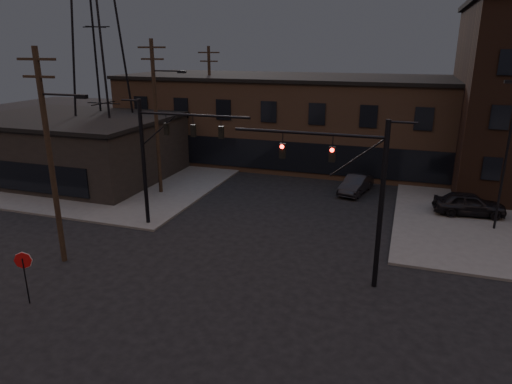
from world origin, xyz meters
The scene contains 14 objects.
ground centered at (0.00, 0.00, 0.00)m, with size 140.00×140.00×0.00m, color black.
sidewalk_nw centered at (-22.00, 22.00, 0.07)m, with size 30.00×30.00×0.15m, color #474744.
building_row centered at (0.00, 28.00, 4.00)m, with size 40.00×12.00×8.00m, color brown.
building_left centered at (-20.00, 16.00, 2.50)m, with size 16.00×12.00×5.00m, color black.
traffic_signal_near centered at (5.36, 4.50, 4.93)m, with size 7.12×0.24×8.00m.
traffic_signal_far centered at (-6.72, 8.00, 5.01)m, with size 7.12×0.24×8.00m.
stop_sign centered at (-8.00, -1.99, 1.84)m, with size 0.72×0.33×2.48m.
utility_pole_near centered at (-9.43, 2.00, 5.87)m, with size 3.70×0.28×11.00m.
utility_pole_mid centered at (-10.44, 14.00, 6.13)m, with size 3.70×0.28×11.50m.
utility_pole_far centered at (-11.50, 26.00, 5.78)m, with size 2.20×0.28×11.00m.
transmission_tower centered at (-18.00, 18.00, 12.50)m, with size 7.00×7.00×25.00m, color black, non-canonical shape.
lot_light_a centered at (13.00, 14.00, 5.51)m, with size 1.50×0.28×9.14m.
parked_car_lot_a centered at (11.69, 16.09, 0.92)m, with size 1.83×4.54×1.55m, color black.
car_crossing centered at (3.87, 18.98, 0.71)m, with size 1.51×4.33×1.43m, color black.
Camera 1 is at (7.33, -15.75, 10.98)m, focal length 32.00 mm.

